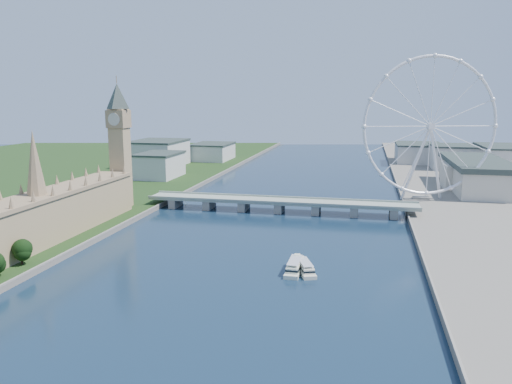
% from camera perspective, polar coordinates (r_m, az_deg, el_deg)
% --- Properties ---
extents(parliament_range, '(24.00, 200.00, 70.00)m').
position_cam_1_polar(parliament_range, '(334.85, -23.54, -2.81)').
color(parliament_range, tan).
rests_on(parliament_range, ground).
extents(big_ben, '(20.02, 20.02, 110.00)m').
position_cam_1_polar(big_ben, '(419.34, -15.39, 6.90)').
color(big_ben, tan).
rests_on(big_ben, ground).
extents(westminster_bridge, '(220.00, 22.00, 9.50)m').
position_cam_1_polar(westminster_bridge, '(407.29, 2.71, -1.35)').
color(westminster_bridge, gray).
rests_on(westminster_bridge, ground).
extents(london_eye, '(113.60, 39.12, 124.30)m').
position_cam_1_polar(london_eye, '(451.73, 19.31, 7.05)').
color(london_eye, silver).
rests_on(london_eye, ground).
extents(county_hall, '(54.00, 144.00, 35.00)m').
position_cam_1_polar(county_hall, '(541.78, 23.73, 0.06)').
color(county_hall, beige).
rests_on(county_hall, ground).
extents(city_skyline, '(505.00, 280.00, 32.00)m').
position_cam_1_polar(city_skyline, '(657.68, 9.94, 4.02)').
color(city_skyline, beige).
rests_on(city_skyline, ground).
extents(tour_boat_near, '(8.23, 30.87, 6.81)m').
position_cam_1_polar(tour_boat_near, '(271.90, 4.43, -9.00)').
color(tour_boat_near, silver).
rests_on(tour_boat_near, ground).
extents(tour_boat_far, '(16.52, 28.93, 6.21)m').
position_cam_1_polar(tour_boat_far, '(271.25, 5.62, -9.07)').
color(tour_boat_far, beige).
rests_on(tour_boat_far, ground).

